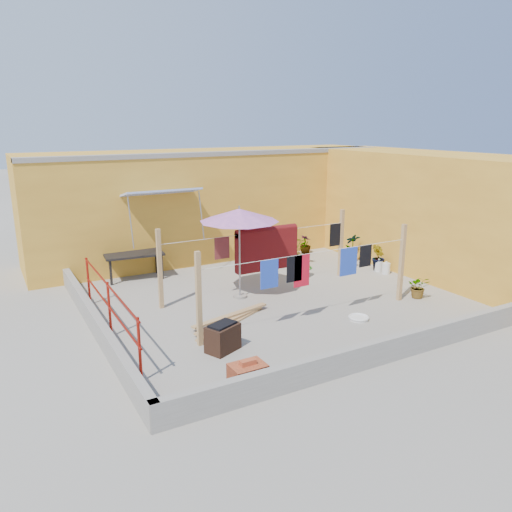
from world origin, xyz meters
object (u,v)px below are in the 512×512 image
outdoor_table (134,256)px  plant_back_a (294,251)px  brazier (223,337)px  green_hose (303,267)px  water_jug_b (379,266)px  patio_umbrella (239,216)px  white_basin (359,318)px  water_jug_a (386,268)px  brick_stack (248,376)px

outdoor_table → plant_back_a: plant_back_a is taller
brazier → green_hose: size_ratio=1.42×
plant_back_a → brazier: bearing=-135.8°
plant_back_a → green_hose: bearing=-85.9°
water_jug_b → green_hose: (-1.67, 1.25, -0.12)m
patio_umbrella → white_basin: 3.47m
water_jug_b → water_jug_a: bearing=-90.0°
green_hose → water_jug_a: bearing=-42.5°
patio_umbrella → green_hose: patio_umbrella is taller
brazier → green_hose: bearing=40.7°
outdoor_table → water_jug_b: bearing=-23.1°
brick_stack → white_basin: size_ratio=1.27×
patio_umbrella → water_jug_b: size_ratio=6.35×
water_jug_a → water_jug_b: 0.28m
outdoor_table → brick_stack: (-0.04, -6.40, -0.43)m
outdoor_table → brick_stack: 6.41m
brick_stack → green_hose: size_ratio=1.12×
brick_stack → white_basin: 3.60m
patio_umbrella → water_jug_b: (4.36, 0.03, -1.81)m
brazier → water_jug_a: brazier is taller
white_basin → brick_stack: bearing=-158.4°
white_basin → green_hose: bearing=73.0°
patio_umbrella → outdoor_table: patio_umbrella is taller
outdoor_table → plant_back_a: bearing=-11.6°
outdoor_table → white_basin: size_ratio=3.57×
white_basin → green_hose: 3.89m
water_jug_b → plant_back_a: plant_back_a is taller
white_basin → water_jug_a: water_jug_a is taller
plant_back_a → white_basin: bearing=-104.8°
brick_stack → water_jug_b: bearing=31.7°
water_jug_b → brick_stack: bearing=-148.3°
water_jug_a → brick_stack: bearing=-150.3°
brick_stack → water_jug_a: size_ratio=1.60×
outdoor_table → brazier: 5.04m
outdoor_table → brazier: size_ratio=2.23×
outdoor_table → plant_back_a: 4.51m
green_hose → water_jug_b: bearing=-36.7°
outdoor_table → brick_stack: bearing=-90.4°
water_jug_b → green_hose: water_jug_b is taller
brick_stack → plant_back_a: plant_back_a is taller
brick_stack → brazier: 1.40m
brick_stack → water_jug_a: (6.16, 3.51, -0.05)m
outdoor_table → water_jug_a: 6.78m
brazier → water_jug_a: (5.93, 2.13, -0.11)m
outdoor_table → white_basin: bearing=-56.9°
water_jug_b → outdoor_table: bearing=156.9°
patio_umbrella → brick_stack: patio_umbrella is taller
plant_back_a → brick_stack: bearing=-129.0°
patio_umbrella → brazier: patio_umbrella is taller
brick_stack → white_basin: (3.35, 1.32, -0.17)m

